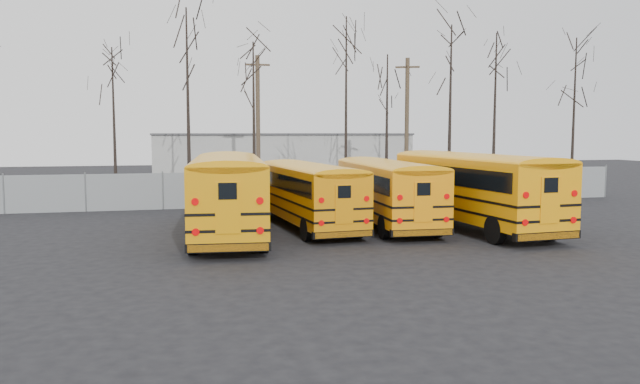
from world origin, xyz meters
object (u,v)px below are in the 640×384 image
object	(u,v)px
bus_d	(471,184)
bus_b	(308,189)
bus_c	(386,187)
utility_pole_left	(258,124)
bus_a	(228,188)
utility_pole_right	(407,125)

from	to	relation	value
bus_d	bus_b	bearing A→B (deg)	161.65
bus_c	utility_pole_left	bearing A→B (deg)	105.84
bus_b	bus_c	bearing A→B (deg)	-8.55
bus_a	bus_d	world-z (taller)	bus_d
bus_a	bus_d	distance (m)	10.58
bus_a	bus_c	distance (m)	7.25
bus_d	utility_pole_right	size ratio (longest dim) A/B	1.33
utility_pole_left	utility_pole_right	size ratio (longest dim) A/B	1.01
bus_a	bus_b	bearing A→B (deg)	25.39
bus_a	utility_pole_right	xyz separation A→B (m)	(13.44, 14.64, 2.76)
bus_a	bus_c	world-z (taller)	bus_a
bus_b	utility_pole_left	world-z (taller)	utility_pole_left
bus_c	utility_pole_left	distance (m)	15.96
bus_b	utility_pole_right	distance (m)	16.80
bus_a	bus_d	size ratio (longest dim) A/B	1.00
bus_b	bus_d	bearing A→B (deg)	-18.72
bus_b	utility_pole_right	size ratio (longest dim) A/B	1.15
bus_c	bus_d	size ratio (longest dim) A/B	0.89
utility_pole_left	utility_pole_right	distance (m)	10.07
bus_a	utility_pole_right	distance (m)	20.06
utility_pole_right	utility_pole_left	bearing A→B (deg)	-167.76
bus_b	bus_d	distance (m)	7.17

